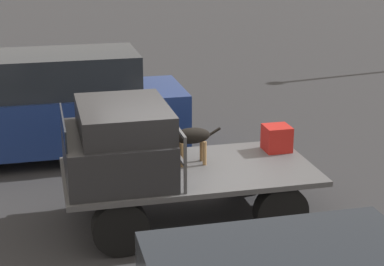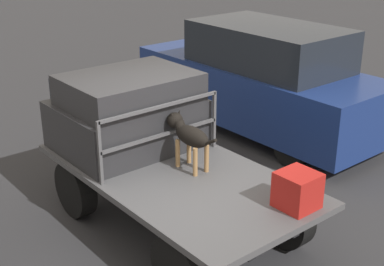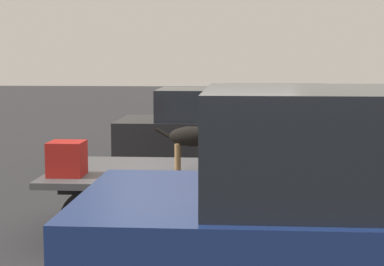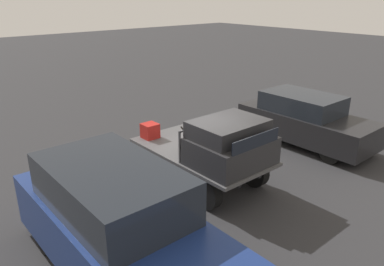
{
  "view_description": "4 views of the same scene",
  "coord_description": "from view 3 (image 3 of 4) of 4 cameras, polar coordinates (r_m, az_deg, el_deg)",
  "views": [
    {
      "loc": [
        2.1,
        8.86,
        4.36
      ],
      "look_at": [
        -0.09,
        -0.21,
        1.36
      ],
      "focal_mm": 60.0,
      "sensor_mm": 36.0,
      "label": 1
    },
    {
      "loc": [
        -4.91,
        3.75,
        3.88
      ],
      "look_at": [
        -0.09,
        -0.21,
        1.36
      ],
      "focal_mm": 50.0,
      "sensor_mm": 36.0,
      "label": 2
    },
    {
      "loc": [
        0.49,
        -8.02,
        2.3
      ],
      "look_at": [
        -0.09,
        -0.21,
        1.36
      ],
      "focal_mm": 60.0,
      "sensor_mm": 36.0,
      "label": 3
    },
    {
      "loc": [
        6.74,
        -6.04,
        4.73
      ],
      "look_at": [
        -0.09,
        -0.21,
        1.36
      ],
      "focal_mm": 35.0,
      "sensor_mm": 36.0,
      "label": 4
    }
  ],
  "objects": [
    {
      "name": "ground_plane",
      "position": [
        8.36,
        0.75,
        -9.09
      ],
      "size": [
        80.0,
        80.0,
        0.0
      ],
      "primitive_type": "plane",
      "color": "#2D2D30"
    },
    {
      "name": "flatbed_truck",
      "position": [
        8.21,
        0.75,
        -4.98
      ],
      "size": [
        3.8,
        1.98,
        0.86
      ],
      "color": "black",
      "rests_on": "ground"
    },
    {
      "name": "truck_cab",
      "position": [
        8.1,
        8.29,
        0.15
      ],
      "size": [
        1.51,
        1.86,
        1.07
      ],
      "color": "#28282B",
      "rests_on": "flatbed_truck"
    },
    {
      "name": "truck_headboard",
      "position": [
        8.08,
        2.7,
        0.48
      ],
      "size": [
        0.04,
        1.86,
        0.82
      ],
      "color": "#4C4C4F",
      "rests_on": "flatbed_truck"
    },
    {
      "name": "dog",
      "position": [
        7.89,
        0.61,
        -0.32
      ],
      "size": [
        0.96,
        0.25,
        0.71
      ],
      "rotation": [
        0.0,
        0.0,
        -0.13
      ],
      "color": "#9E7547",
      "rests_on": "flatbed_truck"
    },
    {
      "name": "cargo_crate",
      "position": [
        7.91,
        -11.06,
        -2.25
      ],
      "size": [
        0.42,
        0.42,
        0.42
      ],
      "color": "#AD1E19",
      "rests_on": "flatbed_truck"
    },
    {
      "name": "parked_sedan",
      "position": [
        12.42,
        3.38,
        0.09
      ],
      "size": [
        4.41,
        1.76,
        1.67
      ],
      "rotation": [
        0.0,
        0.0,
        0.11
      ],
      "color": "black",
      "rests_on": "ground"
    }
  ]
}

